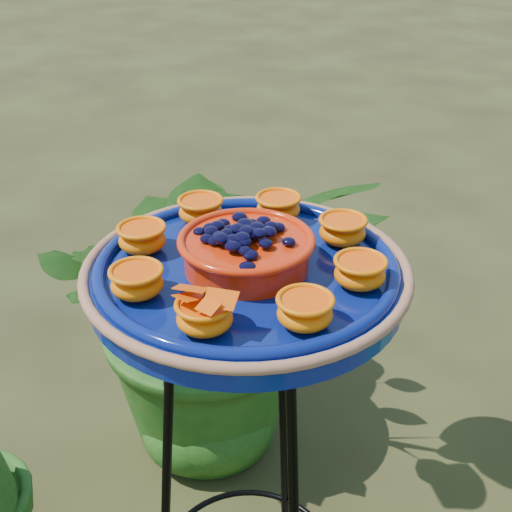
# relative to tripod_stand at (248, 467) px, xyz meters

# --- Properties ---
(tripod_stand) EXTENTS (0.37, 0.39, 0.95)m
(tripod_stand) POSITION_rel_tripod_stand_xyz_m (0.00, 0.00, 0.00)
(tripod_stand) COLOR black
(tripod_stand) RESTS_ON ground
(feeder_dish) EXTENTS (0.52, 0.52, 0.11)m
(feeder_dish) POSITION_rel_tripod_stand_xyz_m (0.00, -0.00, 0.42)
(feeder_dish) COLOR navy
(feeder_dish) RESTS_ON tripod_stand
(shrub_back_left) EXTENTS (1.13, 1.12, 0.95)m
(shrub_back_left) POSITION_rel_tripod_stand_xyz_m (-0.47, 0.55, -0.10)
(shrub_back_left) COLOR #194E14
(shrub_back_left) RESTS_ON ground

